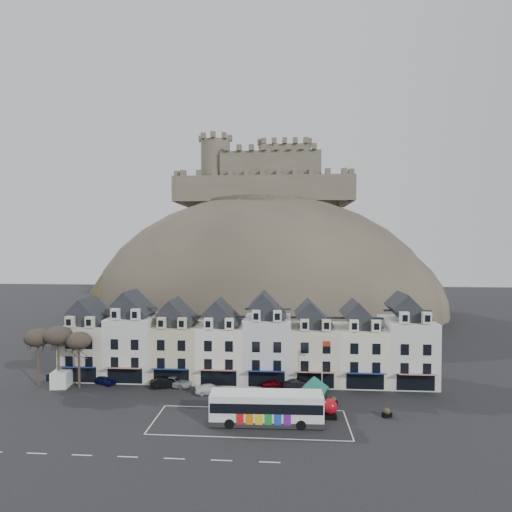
% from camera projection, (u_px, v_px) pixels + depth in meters
% --- Properties ---
extents(ground, '(300.00, 300.00, 0.00)m').
position_uv_depth(ground, '(231.00, 426.00, 44.20)').
color(ground, black).
rests_on(ground, ground).
extents(coach_bay_markings, '(22.00, 7.50, 0.01)m').
position_uv_depth(coach_bay_markings, '(250.00, 422.00, 45.31)').
color(coach_bay_markings, silver).
rests_on(coach_bay_markings, ground).
extents(townhouse_terrace, '(54.40, 9.35, 11.80)m').
position_uv_depth(townhouse_terrace, '(246.00, 343.00, 59.96)').
color(townhouse_terrace, beige).
rests_on(townhouse_terrace, ground).
extents(castle_hill, '(100.00, 76.00, 68.00)m').
position_uv_depth(castle_hill, '(268.00, 315.00, 112.87)').
color(castle_hill, '#3A352D').
rests_on(castle_hill, ground).
extents(castle, '(50.20, 22.20, 22.00)m').
position_uv_depth(castle, '(266.00, 177.00, 118.68)').
color(castle, '#5C5646').
rests_on(castle, ground).
extents(tree_left_far, '(3.61, 3.61, 8.24)m').
position_uv_depth(tree_left_far, '(38.00, 338.00, 56.46)').
color(tree_left_far, '#3B2E25').
rests_on(tree_left_far, ground).
extents(tree_left_mid, '(3.78, 3.78, 8.64)m').
position_uv_depth(tree_left_mid, '(58.00, 336.00, 56.25)').
color(tree_left_mid, '#3B2E25').
rests_on(tree_left_mid, ground).
extents(tree_left_near, '(3.43, 3.43, 7.84)m').
position_uv_depth(tree_left_near, '(79.00, 341.00, 56.06)').
color(tree_left_near, '#3B2E25').
rests_on(tree_left_near, ground).
extents(bus, '(12.68, 3.28, 3.56)m').
position_uv_depth(bus, '(266.00, 406.00, 44.81)').
color(bus, '#262628').
rests_on(bus, ground).
extents(bus_shelter, '(5.89, 5.89, 3.95)m').
position_uv_depth(bus_shelter, '(314.00, 383.00, 49.12)').
color(bus_shelter, '#10321D').
rests_on(bus_shelter, ground).
extents(red_buoy, '(1.78, 1.78, 2.20)m').
position_uv_depth(red_buoy, '(330.00, 408.00, 46.41)').
color(red_buoy, black).
rests_on(red_buoy, ground).
extents(flagpole, '(1.12, 0.14, 7.70)m').
position_uv_depth(flagpole, '(323.00, 364.00, 52.44)').
color(flagpole, silver).
rests_on(flagpole, ground).
extents(white_van, '(2.94, 5.33, 2.31)m').
position_uv_depth(white_van, '(65.00, 376.00, 57.63)').
color(white_van, white).
rests_on(white_van, ground).
extents(planter_west, '(1.14, 0.82, 1.02)m').
position_uv_depth(planter_west, '(333.00, 401.00, 50.18)').
color(planter_west, black).
rests_on(planter_west, ground).
extents(planter_east, '(1.19, 0.89, 1.07)m').
position_uv_depth(planter_east, '(387.00, 413.00, 46.53)').
color(planter_east, black).
rests_on(planter_east, ground).
extents(car_navy, '(3.90, 2.79, 1.23)m').
position_uv_depth(car_navy, '(105.00, 380.00, 57.53)').
color(car_navy, '#0C0E3F').
rests_on(car_navy, ground).
extents(car_black, '(4.51, 2.37, 1.41)m').
position_uv_depth(car_black, '(166.00, 383.00, 56.14)').
color(car_black, black).
rests_on(car_black, ground).
extents(car_silver, '(5.14, 3.20, 1.35)m').
position_uv_depth(car_silver, '(175.00, 382.00, 56.58)').
color(car_silver, '#A8ABB0').
rests_on(car_silver, ground).
extents(car_white, '(4.51, 2.77, 1.22)m').
position_uv_depth(car_white, '(211.00, 389.00, 53.94)').
color(car_white, white).
rests_on(car_white, ground).
extents(car_maroon, '(3.98, 1.80, 1.33)m').
position_uv_depth(car_maroon, '(275.00, 384.00, 55.83)').
color(car_maroon, '#59050E').
rests_on(car_maroon, ground).
extents(car_charcoal, '(4.88, 2.22, 1.55)m').
position_uv_depth(car_charcoal, '(300.00, 386.00, 54.71)').
color(car_charcoal, black).
rests_on(car_charcoal, ground).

